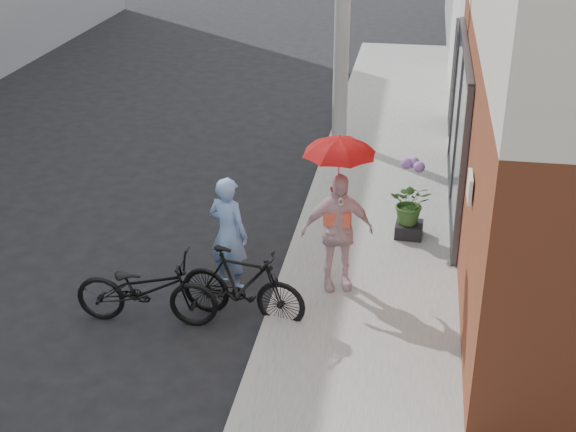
% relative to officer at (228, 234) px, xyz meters
% --- Properties ---
extents(ground, '(80.00, 80.00, 0.00)m').
position_rel_officer_xyz_m(ground, '(-0.26, -0.63, -0.78)').
color(ground, black).
rests_on(ground, ground).
extents(sidewalk, '(2.20, 24.00, 0.12)m').
position_rel_officer_xyz_m(sidewalk, '(1.84, 1.37, -0.72)').
color(sidewalk, gray).
rests_on(sidewalk, ground).
extents(curb, '(0.12, 24.00, 0.12)m').
position_rel_officer_xyz_m(curb, '(0.68, 1.37, -0.72)').
color(curb, '#9E9E99').
rests_on(curb, ground).
extents(officer, '(0.66, 0.56, 1.55)m').
position_rel_officer_xyz_m(officer, '(0.00, 0.00, 0.00)').
color(officer, '#7599D0').
rests_on(officer, ground).
extents(bike_left, '(1.76, 0.69, 0.91)m').
position_rel_officer_xyz_m(bike_left, '(-0.79, -0.98, -0.32)').
color(bike_left, black).
rests_on(bike_left, ground).
extents(bike_right, '(1.65, 0.71, 0.96)m').
position_rel_officer_xyz_m(bike_right, '(0.34, -0.73, -0.30)').
color(bike_right, black).
rests_on(bike_right, ground).
extents(kimono_woman, '(0.98, 0.63, 1.55)m').
position_rel_officer_xyz_m(kimono_woman, '(1.38, 0.05, 0.12)').
color(kimono_woman, beige).
rests_on(kimono_woman, sidewalk).
extents(parasol, '(0.85, 0.85, 0.75)m').
position_rel_officer_xyz_m(parasol, '(1.38, 0.05, 1.27)').
color(parasol, red).
rests_on(parasol, kimono_woman).
extents(planter, '(0.40, 0.40, 0.20)m').
position_rel_officer_xyz_m(planter, '(2.26, 1.64, -0.55)').
color(planter, black).
rests_on(planter, sidewalk).
extents(potted_plant, '(0.58, 0.50, 0.64)m').
position_rel_officer_xyz_m(potted_plant, '(2.26, 1.64, -0.13)').
color(potted_plant, '#335923').
rests_on(potted_plant, planter).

